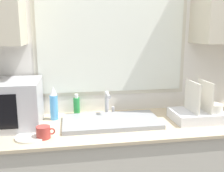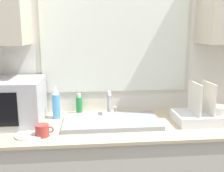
# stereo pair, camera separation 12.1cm
# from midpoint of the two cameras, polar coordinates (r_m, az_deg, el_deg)

# --- Properties ---
(wall_back) EXTENTS (6.00, 0.38, 2.60)m
(wall_back) POSITION_cam_midpoint_polar(r_m,az_deg,el_deg) (2.07, 2.45, 7.58)
(wall_back) COLOR silver
(wall_back) RESTS_ON ground_plane
(sink_basin) EXTENTS (0.68, 0.36, 0.03)m
(sink_basin) POSITION_cam_midpoint_polar(r_m,az_deg,el_deg) (1.87, 1.76, -7.73)
(sink_basin) COLOR gray
(sink_basin) RESTS_ON countertop
(faucet) EXTENTS (0.08, 0.14, 0.19)m
(faucet) POSITION_cam_midpoint_polar(r_m,az_deg,el_deg) (2.03, 1.24, -3.43)
(faucet) COLOR #B7B7BC
(faucet) RESTS_ON countertop
(microwave) EXTENTS (0.49, 0.40, 0.32)m
(microwave) POSITION_cam_midpoint_polar(r_m,az_deg,el_deg) (1.96, -20.29, -3.24)
(microwave) COLOR #B2B2B7
(microwave) RESTS_ON countertop
(dish_rack) EXTENTS (0.37, 0.27, 0.29)m
(dish_rack) POSITION_cam_midpoint_polar(r_m,az_deg,el_deg) (2.01, 20.69, -5.80)
(dish_rack) COLOR silver
(dish_rack) RESTS_ON countertop
(spray_bottle) EXTENTS (0.06, 0.06, 0.25)m
(spray_bottle) POSITION_cam_midpoint_polar(r_m,az_deg,el_deg) (1.98, -10.39, -3.62)
(spray_bottle) COLOR #4C99D8
(spray_bottle) RESTS_ON countertop
(soap_bottle) EXTENTS (0.05, 0.05, 0.16)m
(soap_bottle) POSITION_cam_midpoint_polar(r_m,az_deg,el_deg) (2.08, -5.49, -4.12)
(soap_bottle) COLOR #268C3F
(soap_bottle) RESTS_ON countertop
(mug_near_sink) EXTENTS (0.11, 0.08, 0.08)m
(mug_near_sink) POSITION_cam_midpoint_polar(r_m,az_deg,el_deg) (1.69, -12.91, -9.45)
(mug_near_sink) COLOR #A53833
(mug_near_sink) RESTS_ON countertop
(small_plate) EXTENTS (0.19, 0.19, 0.01)m
(small_plate) POSITION_cam_midpoint_polar(r_m,az_deg,el_deg) (1.73, -15.44, -10.21)
(small_plate) COLOR silver
(small_plate) RESTS_ON countertop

